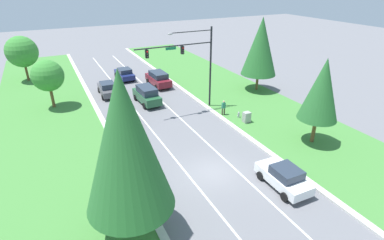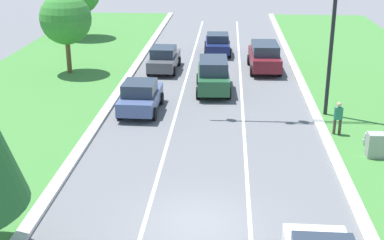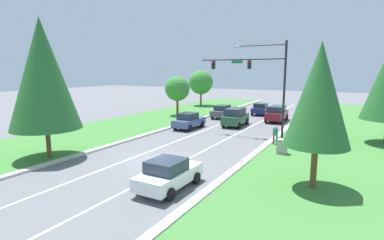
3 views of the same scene
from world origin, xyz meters
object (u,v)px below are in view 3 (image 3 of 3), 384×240
navy_sedan (261,109)px  oak_far_left_tree (201,82)px  utility_cabinet (282,147)px  white_sedan (169,174)px  forest_suv (235,117)px  pedestrian (275,134)px  slate_blue_sedan (189,121)px  conifer_far_right_tree (319,95)px  burgundy_suv (277,113)px  oak_near_left_tree (177,89)px  graphite_sedan (223,111)px  fire_hydrant (285,146)px  traffic_signal_mast (260,74)px  conifer_mid_left_tree (43,74)px

navy_sedan → oak_far_left_tree: 14.02m
utility_cabinet → white_sedan: bearing=-111.4°
forest_suv → oak_far_left_tree: (-12.46, 15.48, 3.11)m
white_sedan → pedestrian: size_ratio=2.48×
slate_blue_sedan → oak_far_left_tree: bearing=115.1°
utility_cabinet → conifer_far_right_tree: size_ratio=0.15×
burgundy_suv → navy_sedan: 5.86m
white_sedan → oak_near_left_tree: bearing=121.6°
forest_suv → utility_cabinet: 11.98m
graphite_sedan → fire_hydrant: (10.81, -12.86, -0.51)m
oak_near_left_tree → fire_hydrant: bearing=-34.2°
fire_hydrant → conifer_far_right_tree: (2.99, -7.18, 4.65)m
graphite_sedan → white_sedan: graphite_sedan is taller
white_sedan → traffic_signal_mast: bearing=89.7°
graphite_sedan → oak_near_left_tree: 7.07m
graphite_sedan → forest_suv: (3.55, -4.68, 0.19)m
utility_cabinet → oak_near_left_tree: 21.76m
traffic_signal_mast → fire_hydrant: traffic_signal_mast is taller
forest_suv → utility_cabinet: bearing=-55.1°
forest_suv → navy_sedan: (0.03, 10.03, -0.20)m
burgundy_suv → conifer_far_right_tree: conifer_far_right_tree is taller
slate_blue_sedan → conifer_mid_left_tree: conifer_mid_left_tree is taller
graphite_sedan → white_sedan: bearing=-71.8°
fire_hydrant → oak_near_left_tree: size_ratio=0.13×
fire_hydrant → conifer_mid_left_tree: bearing=-144.1°
burgundy_suv → navy_sedan: size_ratio=1.13×
navy_sedan → oak_far_left_tree: (-12.49, 5.45, 3.31)m
conifer_far_right_tree → oak_far_left_tree: (-22.70, 30.84, -0.84)m
burgundy_suv → pedestrian: bearing=-78.8°
white_sedan → fire_hydrant: 11.51m
burgundy_suv → conifer_mid_left_tree: conifer_mid_left_tree is taller
white_sedan → conifer_mid_left_tree: bearing=177.8°
pedestrian → traffic_signal_mast: bearing=-51.7°
traffic_signal_mast → slate_blue_sedan: 9.11m
graphite_sedan → traffic_signal_mast: bearing=-48.2°
slate_blue_sedan → graphite_sedan: bearing=89.5°
traffic_signal_mast → forest_suv: traffic_signal_mast is taller
conifer_far_right_tree → oak_near_left_tree: bearing=136.9°
forest_suv → slate_blue_sedan: bearing=-136.0°
slate_blue_sedan → conifer_far_right_tree: conifer_far_right_tree is taller
traffic_signal_mast → conifer_far_right_tree: (6.42, -11.34, -0.87)m
navy_sedan → utility_cabinet: bearing=-71.6°
graphite_sedan → burgundy_suv: size_ratio=0.91×
fire_hydrant → oak_near_left_tree: 21.00m
traffic_signal_mast → oak_near_left_tree: 15.76m
slate_blue_sedan → oak_far_left_tree: size_ratio=0.68×
white_sedan → navy_sedan: 29.31m
traffic_signal_mast → oak_near_left_tree: traffic_signal_mast is taller
forest_suv → utility_cabinet: size_ratio=4.22×
burgundy_suv → white_sedan: burgundy_suv is taller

